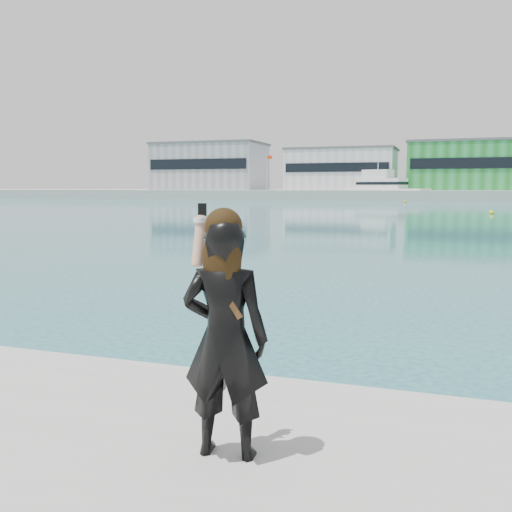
% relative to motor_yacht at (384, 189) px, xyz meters
% --- Properties ---
extents(ground, '(500.00, 500.00, 0.00)m').
position_rel_motor_yacht_xyz_m(ground, '(11.28, -117.73, -2.32)').
color(ground, navy).
rests_on(ground, ground).
extents(far_quay, '(320.00, 40.00, 2.00)m').
position_rel_motor_yacht_xyz_m(far_quay, '(11.28, 12.27, -1.32)').
color(far_quay, '#9E9E99').
rests_on(far_quay, ground).
extents(warehouse_grey_left, '(26.52, 16.36, 11.50)m').
position_rel_motor_yacht_xyz_m(warehouse_grey_left, '(-43.72, 10.24, 5.44)').
color(warehouse_grey_left, gray).
rests_on(warehouse_grey_left, far_quay).
extents(warehouse_white, '(24.48, 15.35, 9.50)m').
position_rel_motor_yacht_xyz_m(warehouse_white, '(-10.72, 10.25, 4.44)').
color(warehouse_white, silver).
rests_on(warehouse_white, far_quay).
extents(warehouse_green, '(30.60, 16.36, 10.50)m').
position_rel_motor_yacht_xyz_m(warehouse_green, '(19.28, 10.24, 4.94)').
color(warehouse_green, '#20832D').
rests_on(warehouse_green, far_quay).
extents(flagpole_left, '(1.28, 0.16, 8.00)m').
position_rel_motor_yacht_xyz_m(flagpole_left, '(-26.62, 3.27, 4.21)').
color(flagpole_left, silver).
rests_on(flagpole_left, far_quay).
extents(motor_yacht, '(18.23, 11.40, 8.26)m').
position_rel_motor_yacht_xyz_m(motor_yacht, '(0.00, 0.00, 0.00)').
color(motor_yacht, white).
rests_on(motor_yacht, ground).
extents(buoy_near, '(0.50, 0.50, 0.50)m').
position_rel_motor_yacht_xyz_m(buoy_near, '(17.21, -59.81, -2.32)').
color(buoy_near, yellow).
rests_on(buoy_near, ground).
extents(buoy_far, '(0.50, 0.50, 0.50)m').
position_rel_motor_yacht_xyz_m(buoy_far, '(5.79, -20.18, -2.32)').
color(buoy_far, yellow).
rests_on(buoy_far, ground).
extents(woman, '(0.68, 0.49, 1.85)m').
position_rel_motor_yacht_xyz_m(woman, '(11.58, -118.53, -0.59)').
color(woman, black).
rests_on(woman, near_quay).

